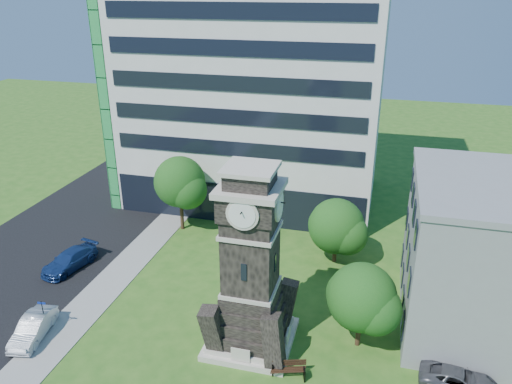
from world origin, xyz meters
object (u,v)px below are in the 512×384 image
(car_street_north, at_px, (70,260))
(park_bench, at_px, (288,368))
(clock_tower, at_px, (251,272))
(street_sign, at_px, (43,313))
(car_street_mid, at_px, (33,328))
(car_east_lot, at_px, (459,381))

(car_street_north, relative_size, park_bench, 2.48)
(park_bench, bearing_deg, clock_tower, 122.42)
(street_sign, bearing_deg, car_street_mid, -121.72)
(car_street_north, height_order, street_sign, street_sign)
(clock_tower, height_order, park_bench, clock_tower)
(clock_tower, xyz_separation_m, car_east_lot, (12.71, -0.98, -4.66))
(clock_tower, height_order, car_street_mid, clock_tower)
(street_sign, bearing_deg, car_street_north, 108.68)
(car_street_mid, xyz_separation_m, park_bench, (17.01, 0.83, -0.16))
(clock_tower, xyz_separation_m, car_street_north, (-16.82, 4.97, -4.54))
(car_street_north, relative_size, car_east_lot, 1.14)
(park_bench, relative_size, street_sign, 0.86)
(car_street_mid, height_order, car_east_lot, car_street_mid)
(car_street_north, distance_m, car_east_lot, 30.13)
(clock_tower, bearing_deg, car_street_mid, -166.83)
(clock_tower, bearing_deg, street_sign, -169.43)
(clock_tower, distance_m, car_east_lot, 13.57)
(car_street_north, distance_m, street_sign, 8.19)
(car_street_north, height_order, car_east_lot, car_street_north)
(park_bench, xyz_separation_m, street_sign, (-16.63, -0.10, 0.94))
(car_east_lot, xyz_separation_m, street_sign, (-26.36, -1.57, 0.88))
(car_street_mid, xyz_separation_m, car_street_north, (-2.79, 8.25, 0.02))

